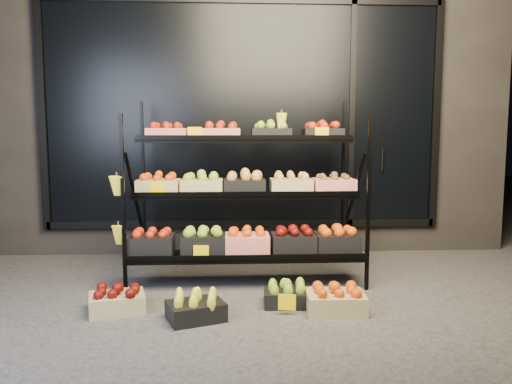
{
  "coord_description": "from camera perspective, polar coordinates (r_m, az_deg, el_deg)",
  "views": [
    {
      "loc": [
        -0.14,
        -3.94,
        1.32
      ],
      "look_at": [
        0.09,
        0.55,
        0.81
      ],
      "focal_mm": 35.0,
      "sensor_mm": 36.0,
      "label": 1
    }
  ],
  "objects": [
    {
      "name": "floor_crate_right",
      "position": [
        3.98,
        3.51,
        -11.63
      ],
      "size": [
        0.36,
        0.27,
        0.18
      ],
      "rotation": [
        0.0,
        0.0,
        -0.04
      ],
      "color": "black",
      "rests_on": "ground"
    },
    {
      "name": "display_rack",
      "position": [
        4.57,
        -1.27,
        -0.23
      ],
      "size": [
        2.18,
        1.02,
        1.66
      ],
      "color": "black",
      "rests_on": "ground"
    },
    {
      "name": "ground",
      "position": [
        4.16,
        -0.89,
        -12.06
      ],
      "size": [
        24.0,
        24.0,
        0.0
      ],
      "primitive_type": "plane",
      "color": "#514F4C",
      "rests_on": "ground"
    },
    {
      "name": "building",
      "position": [
        6.54,
        -1.73,
        10.22
      ],
      "size": [
        6.0,
        2.08,
        3.5
      ],
      "color": "#2D2826",
      "rests_on": "ground"
    },
    {
      "name": "floor_crate_midleft",
      "position": [
        3.7,
        -6.89,
        -12.97
      ],
      "size": [
        0.47,
        0.41,
        0.2
      ],
      "rotation": [
        0.0,
        0.0,
        0.36
      ],
      "color": "black",
      "rests_on": "ground"
    },
    {
      "name": "tag_floor_b",
      "position": [
        3.78,
        3.55,
        -13.04
      ],
      "size": [
        0.13,
        0.01,
        0.12
      ],
      "primitive_type": "cube",
      "color": "#FFCE00",
      "rests_on": "ground"
    },
    {
      "name": "floor_crate_left",
      "position": [
        3.97,
        -15.61,
        -11.76
      ],
      "size": [
        0.46,
        0.39,
        0.2
      ],
      "rotation": [
        0.0,
        0.0,
        0.26
      ],
      "color": "tan",
      "rests_on": "ground"
    },
    {
      "name": "floor_crate_midright",
      "position": [
        3.87,
        9.08,
        -12.01
      ],
      "size": [
        0.44,
        0.34,
        0.21
      ],
      "rotation": [
        0.0,
        0.0,
        -0.04
      ],
      "color": "tan",
      "rests_on": "ground"
    }
  ]
}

